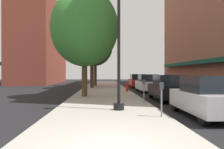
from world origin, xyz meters
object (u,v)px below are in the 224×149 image
at_px(car_black, 168,88).
at_px(car_red, 137,81).
at_px(tree_mid, 92,41).
at_px(parking_meter_far, 162,95).
at_px(tree_far, 84,28).
at_px(lamppost, 119,41).
at_px(tree_near, 95,46).
at_px(parking_meter_near, 144,88).
at_px(fire_hydrant, 127,87).
at_px(car_silver, 207,97).
at_px(car_white, 148,83).

height_order(car_black, car_red, same).
bearing_deg(tree_mid, car_red, 18.00).
height_order(parking_meter_far, tree_far, tree_far).
height_order(lamppost, car_red, lamppost).
distance_m(lamppost, tree_near, 21.43).
distance_m(parking_meter_near, tree_far, 6.90).
xyz_separation_m(parking_meter_far, tree_near, (-3.22, 23.06, 4.42)).
xyz_separation_m(fire_hydrant, tree_near, (-3.17, 10.51, 4.85)).
bearing_deg(tree_mid, lamppost, -83.24).
height_order(parking_meter_near, parking_meter_far, same).
distance_m(fire_hydrant, car_silver, 12.20).
xyz_separation_m(parking_meter_far, tree_far, (-3.52, 8.25, 4.05)).
relative_size(fire_hydrant, car_red, 0.18).
height_order(tree_far, car_red, tree_far).
bearing_deg(parking_meter_far, car_white, 81.67).
xyz_separation_m(parking_meter_far, car_black, (1.95, 6.30, -0.14)).
bearing_deg(car_black, tree_far, 162.01).
bearing_deg(tree_near, car_red, -29.29).
bearing_deg(car_red, car_white, -91.35).
height_order(parking_meter_far, car_white, car_white).
height_order(parking_meter_far, car_black, car_black).
relative_size(car_silver, car_black, 1.00).
distance_m(parking_meter_near, tree_mid, 15.52).
distance_m(tree_far, car_black, 7.16).
bearing_deg(fire_hydrant, tree_far, -128.95).
bearing_deg(tree_near, lamppost, -85.36).
relative_size(car_silver, car_white, 1.00).
relative_size(fire_hydrant, tree_far, 0.10).
xyz_separation_m(car_white, car_red, (0.00, 6.84, 0.00)).
relative_size(tree_near, tree_far, 1.03).
bearing_deg(tree_far, tree_near, 88.85).
xyz_separation_m(parking_meter_far, car_white, (1.95, 13.32, -0.14)).
height_order(parking_meter_near, tree_near, tree_near).
distance_m(lamppost, tree_far, 6.99).
xyz_separation_m(lamppost, tree_far, (-2.02, 6.44, 1.80)).
bearing_deg(car_silver, tree_far, 124.25).
bearing_deg(car_black, parking_meter_far, -105.61).
bearing_deg(lamppost, car_black, 52.53).
relative_size(lamppost, parking_meter_far, 4.50).
distance_m(car_white, car_red, 6.84).
bearing_deg(lamppost, car_white, 73.33).
xyz_separation_m(parking_meter_near, car_silver, (1.95, -3.41, -0.14)).
xyz_separation_m(tree_mid, tree_far, (-0.06, -10.15, -0.34)).
bearing_deg(parking_meter_far, tree_mid, 100.67).
xyz_separation_m(parking_meter_far, car_silver, (1.95, 0.51, -0.14)).
relative_size(tree_far, car_white, 1.78).
bearing_deg(fire_hydrant, lamppost, -97.69).
height_order(lamppost, parking_meter_far, lamppost).
bearing_deg(parking_meter_far, tree_near, 97.96).
height_order(parking_meter_near, car_black, car_black).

